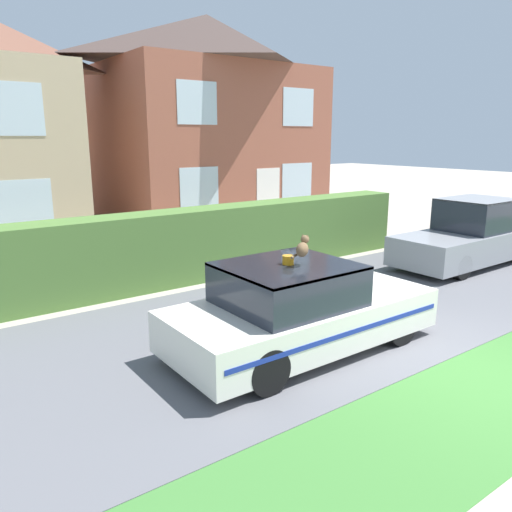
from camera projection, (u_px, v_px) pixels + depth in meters
The scene contains 9 objects.
ground_plane at pixel (489, 375), 6.81m from camera, with size 80.00×80.00×0.00m, color #A89E8E.
road_strip at pixel (325, 311), 9.31m from camera, with size 28.00×5.17×0.01m, color #5B5B60.
lawn_verge at pixel (512, 384), 6.55m from camera, with size 28.00×1.86×0.01m, color #3D7533.
garden_hedge at pixel (171, 248), 10.90m from camera, with size 13.43×0.88×1.61m, color #4C7233.
police_car at pixel (298, 309), 7.49m from camera, with size 4.21×1.84×1.50m.
cat at pixel (303, 248), 7.07m from camera, with size 0.37×0.26×0.31m.
neighbour_car_near at pixel (470, 236), 12.58m from camera, with size 4.43×1.65×1.65m.
house_right at pixel (209, 120), 18.72m from camera, with size 7.84×5.73×7.44m.
wheelie_bin at pixel (20, 276), 9.62m from camera, with size 0.69×0.71×1.09m.
Camera 1 is at (-6.26, -3.15, 3.17)m, focal length 35.00 mm.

